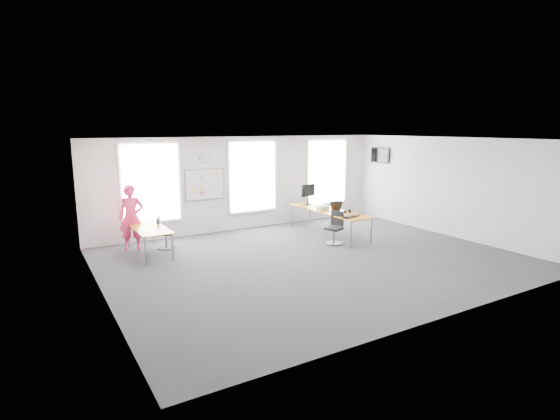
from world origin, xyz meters
TOP-DOWN VIEW (x-y plane):
  - floor at (0.00, 0.00)m, footprint 10.00×10.00m
  - ceiling at (0.00, 0.00)m, footprint 10.00×10.00m
  - wall_back at (0.00, 4.00)m, footprint 10.00×0.00m
  - wall_front at (0.00, -4.00)m, footprint 10.00×0.00m
  - wall_left at (-5.00, 0.00)m, footprint 0.00×10.00m
  - wall_right at (5.00, 0.00)m, footprint 0.00×10.00m
  - window_left at (-3.00, 3.97)m, footprint 1.60×0.06m
  - window_mid at (0.30, 3.97)m, footprint 1.60×0.06m
  - window_right at (3.30, 3.97)m, footprint 1.60×0.06m
  - desk_right at (1.87, 1.90)m, footprint 0.85×3.20m
  - desk_left at (-3.45, 2.62)m, footprint 0.79×1.97m
  - chair_right at (1.38, 0.95)m, footprint 0.55×0.55m
  - chair_left at (-2.98, 2.92)m, footprint 0.52×0.52m
  - person at (-3.74, 3.26)m, footprint 0.74×0.58m
  - whiteboard at (-1.35, 3.97)m, footprint 1.20×0.03m
  - wall_clock at (-1.35, 3.97)m, footprint 0.30×0.04m
  - tv at (4.95, 3.00)m, footprint 0.06×0.90m
  - keyboard at (1.73, 0.70)m, footprint 0.52×0.33m
  - mouse at (2.06, 0.72)m, footprint 0.09×0.12m
  - lens_cap at (2.00, 0.91)m, footprint 0.08×0.08m
  - headphones at (2.03, 1.20)m, footprint 0.19×0.10m
  - laptop_sleeve at (1.93, 1.60)m, footprint 0.38×0.26m
  - paper_stack at (1.73, 2.02)m, footprint 0.33×0.25m
  - monitor at (1.87, 3.04)m, footprint 0.60×0.25m

SIDE VIEW (x-z plane):
  - floor at x=0.00m, z-range 0.00..0.00m
  - chair_left at x=-2.98m, z-range -0.05..0.83m
  - chair_right at x=1.38m, z-range -0.06..0.87m
  - desk_left at x=-3.45m, z-range 0.30..1.02m
  - desk_right at x=1.87m, z-range 0.34..1.12m
  - lens_cap at x=2.00m, z-range 0.78..0.79m
  - keyboard at x=1.73m, z-range 0.78..0.80m
  - mouse at x=2.06m, z-range 0.78..0.82m
  - headphones at x=2.03m, z-range 0.77..0.89m
  - paper_stack at x=1.73m, z-range 0.78..0.89m
  - person at x=-3.74m, z-range 0.00..1.78m
  - laptop_sleeve at x=1.93m, z-range 0.78..1.08m
  - monitor at x=1.87m, z-range 0.85..1.52m
  - wall_back at x=0.00m, z-range -3.50..6.50m
  - wall_front at x=0.00m, z-range -3.50..6.50m
  - wall_left at x=-5.00m, z-range -3.50..6.50m
  - wall_right at x=5.00m, z-range -3.50..6.50m
  - whiteboard at x=-1.35m, z-range 1.10..2.00m
  - window_left at x=-3.00m, z-range 0.60..2.80m
  - window_mid at x=0.30m, z-range 0.60..2.80m
  - window_right at x=3.30m, z-range 0.60..2.80m
  - tv at x=4.95m, z-range 2.02..2.57m
  - wall_clock at x=-1.35m, z-range 2.20..2.50m
  - ceiling at x=0.00m, z-range 3.00..3.00m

